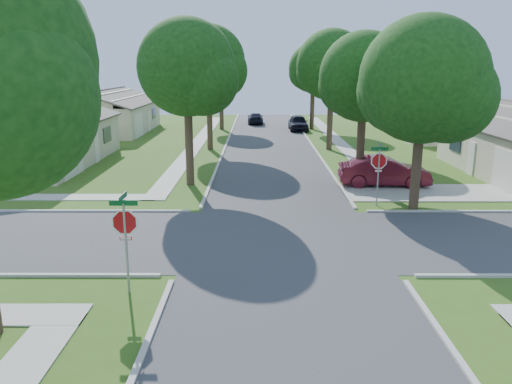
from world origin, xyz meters
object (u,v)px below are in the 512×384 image
object	(u,v)px
tree_e_mid	(333,68)
tree_w_far	(221,75)
tree_w_mid	(209,65)
house_ne_far	(438,120)
house_nw_far	(107,116)
house_nw_near	(33,142)
car_driveway	(384,171)
car_curb_east	(298,123)
car_curb_west	(255,118)
tree_e_far	(314,70)
tree_ne_corner	(424,86)
tree_e_near	(365,81)
stop_sign_ne	(379,163)
stop_sign_sw	(125,226)
tree_w_near	(188,72)

from	to	relation	value
tree_e_mid	tree_w_far	size ratio (longest dim) A/B	1.15
tree_w_mid	house_ne_far	xyz separation A→B (m)	(20.63, 7.99, -4.97)
tree_w_mid	house_nw_far	xyz separation A→B (m)	(-11.35, 10.99, -4.97)
house_nw_near	car_driveway	distance (m)	22.89
house_nw_far	car_curb_east	bearing A→B (deg)	3.21
tree_w_mid	car_curb_east	bearing A→B (deg)	56.99
house_nw_near	car_curb_west	bearing A→B (deg)	58.44
car_curb_west	house_ne_far	bearing A→B (deg)	148.79
tree_e_far	tree_ne_corner	xyz separation A→B (m)	(1.61, -29.80, -0.39)
tree_w_mid	car_driveway	bearing A→B (deg)	-49.15
house_nw_near	car_curb_east	xyz separation A→B (m)	(19.19, 18.08, -0.73)
tree_e_near	car_driveway	xyz separation A→B (m)	(1.25, -0.31, -4.83)
stop_sign_ne	tree_ne_corner	distance (m)	3.96
car_curb_west	car_driveway	bearing A→B (deg)	102.50
tree_e_near	tree_ne_corner	size ratio (longest dim) A/B	0.96
tree_e_far	car_driveway	world-z (taller)	tree_e_far
car_driveway	tree_ne_corner	bearing A→B (deg)	-173.12
house_nw_near	house_nw_far	size ratio (longest dim) A/B	1.00
house_ne_far	car_driveway	size ratio (longest dim) A/B	2.77
house_nw_far	car_curb_east	xyz separation A→B (m)	(19.19, 1.08, -0.73)
stop_sign_ne	house_nw_far	xyz separation A→B (m)	(-20.69, 27.30, -0.51)
tree_e_near	tree_e_mid	size ratio (longest dim) A/B	0.90
tree_e_mid	car_curb_east	xyz separation A→B (m)	(-1.56, 12.07, -5.47)
tree_e_near	tree_w_mid	size ratio (longest dim) A/B	0.87
tree_w_mid	car_curb_west	world-z (taller)	tree_w_mid
stop_sign_ne	car_curb_east	xyz separation A→B (m)	(-1.50, 28.37, -1.24)
stop_sign_sw	tree_ne_corner	xyz separation A→B (m)	(11.06, 8.91, 3.56)
tree_w_near	car_driveway	bearing A→B (deg)	-1.65
stop_sign_sw	tree_e_mid	distance (m)	27.71
tree_e_far	house_ne_far	bearing A→B (deg)	-24.03
house_nw_near	car_curb_west	size ratio (longest dim) A/B	3.19
car_driveway	car_curb_east	size ratio (longest dim) A/B	1.07
tree_ne_corner	house_nw_far	world-z (taller)	tree_ne_corner
house_nw_near	car_driveway	world-z (taller)	house_nw_near
tree_e_mid	car_curb_east	distance (m)	13.34
tree_e_far	tree_w_near	xyz separation A→B (m)	(-9.40, -25.00, 0.14)
tree_e_far	car_driveway	distance (m)	25.86
tree_e_mid	tree_w_mid	distance (m)	9.40
tree_w_near	house_ne_far	size ratio (longest dim) A/B	0.66
tree_e_mid	house_nw_near	world-z (taller)	tree_e_mid
tree_e_far	house_nw_far	size ratio (longest dim) A/B	0.64
tree_e_near	tree_w_far	world-z (taller)	tree_e_near
tree_w_near	house_ne_far	xyz separation A→B (m)	(20.64, 19.99, -4.60)
house_ne_far	car_curb_west	bearing A→B (deg)	149.62
tree_w_far	car_curb_west	distance (m)	7.84
tree_w_near	tree_w_far	size ratio (longest dim) A/B	1.12
tree_e_mid	house_nw_near	size ratio (longest dim) A/B	0.68
house_nw_far	car_curb_east	size ratio (longest dim) A/B	2.95
tree_e_far	tree_w_mid	world-z (taller)	tree_w_mid
tree_e_near	tree_w_mid	distance (m)	15.26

